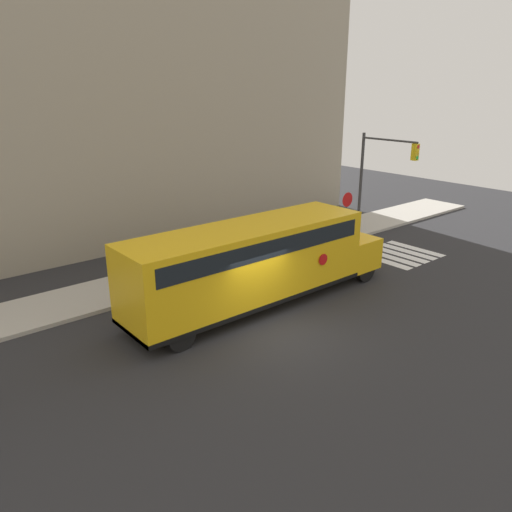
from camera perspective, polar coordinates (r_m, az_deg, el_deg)
ground_plane at (r=17.30m, az=1.82°, el=-8.43°), size 60.00×60.00×0.00m
sidewalk_strip at (r=22.12m, az=-9.42°, el=-2.18°), size 44.00×3.00×0.15m
building_backdrop at (r=26.53m, az=-17.70°, el=15.46°), size 32.00×4.00×13.45m
crosswalk_stripes at (r=25.73m, az=16.03°, el=0.20°), size 3.30×3.20×0.01m
school_bus at (r=18.42m, az=-0.12°, el=-0.45°), size 11.24×2.57×3.19m
stop_sign at (r=27.40m, az=10.33°, el=5.48°), size 0.78×0.10×2.53m
traffic_light at (r=27.18m, az=13.77°, el=9.42°), size 0.28×3.40×5.58m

